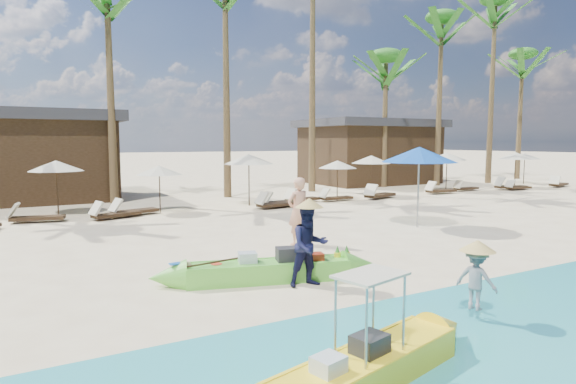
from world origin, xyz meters
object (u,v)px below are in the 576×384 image
green_canoe (268,270)px  blue_umbrella (419,155)px  tourist (298,211)px  yellow_canoe (358,372)px

green_canoe → blue_umbrella: bearing=39.6°
green_canoe → tourist: size_ratio=2.78×
yellow_canoe → blue_umbrella: (8.12, 7.53, 2.20)m
green_canoe → yellow_canoe: bearing=-87.5°
green_canoe → blue_umbrella: blue_umbrella is taller
green_canoe → tourist: 3.62m
yellow_canoe → tourist: bearing=51.0°
tourist → blue_umbrella: 5.04m
green_canoe → yellow_canoe: 4.52m
green_canoe → tourist: bearing=65.9°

